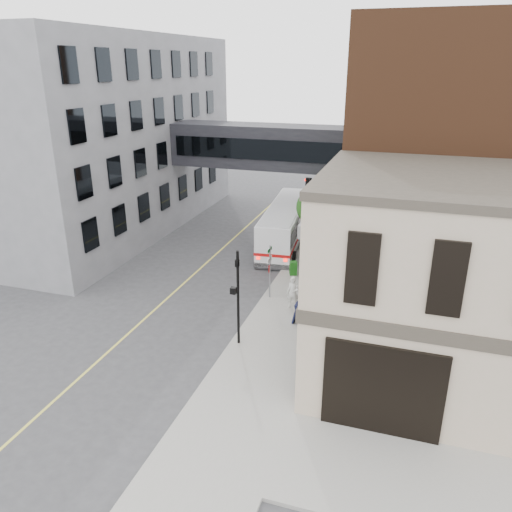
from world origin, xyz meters
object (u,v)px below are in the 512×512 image
Objects in this scene: pedestrian_c at (316,257)px; pedestrian_b at (323,246)px; pedestrian_a at (293,292)px; newspaper_box at (293,268)px; bus at (286,223)px; sandwich_board at (297,313)px.

pedestrian_b is at bearing 123.48° from pedestrian_c.
pedestrian_a is 2.04× the size of newspaper_box.
pedestrian_b is (3.11, -2.16, -0.61)m from bus.
bus is 12.50× the size of newspaper_box.
pedestrian_b is 0.84× the size of pedestrian_c.
pedestrian_a is at bearing -73.10° from bus.
pedestrian_c is at bearing 93.76° from sandwich_board.
pedestrian_b reaches higher than sandwich_board.
sandwich_board is (1.59, -5.66, 0.09)m from newspaper_box.
bus is 5.51× the size of pedestrian_c.
newspaper_box is (1.96, -5.59, -0.99)m from bus.
bus is 5.71m from pedestrian_c.
pedestrian_b is at bearing 92.89° from sandwich_board.
sandwich_board is at bearing -66.04° from pedestrian_a.
pedestrian_c is at bearing -56.57° from bus.
pedestrian_a is 5.05m from pedestrian_c.
pedestrian_b is 3.63m from newspaper_box.
pedestrian_c is 1.86× the size of sandwich_board.
bus reaches higher than sandwich_board.
bus is 10.25m from pedestrian_a.
pedestrian_a is (2.97, -9.79, -0.55)m from bus.
pedestrian_b is at bearing 47.71° from newspaper_box.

